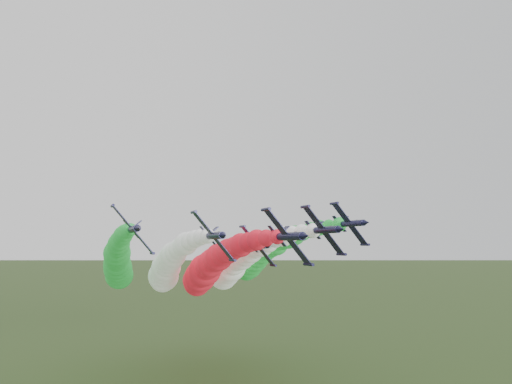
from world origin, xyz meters
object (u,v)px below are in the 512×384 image
at_px(jet_outer_right, 261,257).
at_px(jet_trail, 203,270).
at_px(jet_lead, 208,270).
at_px(jet_outer_left, 118,263).
at_px(jet_inner_left, 168,268).
at_px(jet_inner_right, 236,264).

bearing_deg(jet_outer_right, jet_trail, 142.88).
distance_m(jet_lead, jet_outer_left, 26.46).
relative_size(jet_inner_left, jet_outer_left, 1.00).
bearing_deg(jet_lead, jet_inner_right, 42.03).
distance_m(jet_inner_right, jet_outer_right, 13.42).
height_order(jet_inner_left, jet_outer_left, jet_outer_left).
distance_m(jet_outer_right, jet_trail, 17.47).
distance_m(jet_outer_left, jet_outer_right, 38.05).
bearing_deg(jet_trail, jet_lead, -103.16).
relative_size(jet_inner_right, jet_outer_right, 1.00).
relative_size(jet_lead, jet_inner_right, 0.99).
xyz_separation_m(jet_inner_left, jet_inner_right, (16.32, -4.78, 0.77)).
height_order(jet_outer_left, jet_trail, jet_outer_left).
bearing_deg(jet_trail, jet_inner_left, -132.80).
distance_m(jet_inner_right, jet_trail, 19.24).
bearing_deg(jet_inner_left, jet_lead, -64.39).
bearing_deg(jet_inner_right, jet_outer_right, 39.75).
distance_m(jet_lead, jet_outer_right, 26.62).
xyz_separation_m(jet_lead, jet_inner_left, (-6.52, 13.61, 0.06)).
bearing_deg(jet_outer_right, jet_outer_left, 176.87).
bearing_deg(jet_outer_right, jet_inner_left, -171.98).
relative_size(jet_outer_left, jet_outer_right, 1.00).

